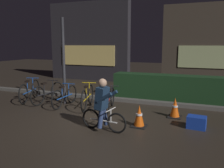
% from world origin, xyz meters
% --- Properties ---
extents(ground_plane, '(40.00, 40.00, 0.00)m').
position_xyz_m(ground_plane, '(0.00, 0.00, 0.00)').
color(ground_plane, '#2D261E').
extents(sidewalk_curb, '(12.00, 0.24, 0.12)m').
position_xyz_m(sidewalk_curb, '(0.00, 2.20, 0.06)').
color(sidewalk_curb, '#56544F').
rests_on(sidewalk_curb, ground).
extents(hedge_row, '(4.80, 0.70, 0.92)m').
position_xyz_m(hedge_row, '(1.80, 3.10, 0.46)').
color(hedge_row, '#19381C').
rests_on(hedge_row, ground).
extents(storefront_left, '(4.72, 0.54, 4.32)m').
position_xyz_m(storefront_left, '(-3.55, 6.50, 2.15)').
color(storefront_left, '#262328').
rests_on(storefront_left, ground).
extents(storefront_right, '(5.52, 0.54, 4.00)m').
position_xyz_m(storefront_right, '(3.25, 7.20, 1.99)').
color(storefront_right, '#42382D').
rests_on(storefront_right, ground).
extents(street_post, '(0.10, 0.10, 2.89)m').
position_xyz_m(street_post, '(-1.79, 1.20, 1.45)').
color(street_post, '#2D2D33').
rests_on(street_post, ground).
extents(parked_bike_leftmost, '(0.59, 1.68, 0.80)m').
position_xyz_m(parked_bike_leftmost, '(-3.17, 1.06, 0.36)').
color(parked_bike_leftmost, black).
rests_on(parked_bike_leftmost, ground).
extents(parked_bike_left_mid, '(0.46, 1.65, 0.76)m').
position_xyz_m(parked_bike_left_mid, '(-2.41, 1.08, 0.35)').
color(parked_bike_left_mid, black).
rests_on(parked_bike_left_mid, ground).
extents(parked_bike_center_left, '(0.46, 1.56, 0.72)m').
position_xyz_m(parked_bike_center_left, '(-1.60, 0.90, 0.33)').
color(parked_bike_center_left, black).
rests_on(parked_bike_center_left, ground).
extents(parked_bike_center_right, '(0.54, 1.66, 0.78)m').
position_xyz_m(parked_bike_center_right, '(-0.80, 0.98, 0.36)').
color(parked_bike_center_right, black).
rests_on(parked_bike_center_right, ground).
extents(parked_bike_right_mid, '(0.49, 1.53, 0.72)m').
position_xyz_m(parked_bike_right_mid, '(-0.04, 1.04, 0.33)').
color(parked_bike_right_mid, black).
rests_on(parked_bike_right_mid, ground).
extents(traffic_cone_near, '(0.36, 0.36, 0.55)m').
position_xyz_m(traffic_cone_near, '(1.20, -0.10, 0.26)').
color(traffic_cone_near, black).
rests_on(traffic_cone_near, ground).
extents(traffic_cone_far, '(0.36, 0.36, 0.56)m').
position_xyz_m(traffic_cone_far, '(1.93, 0.99, 0.27)').
color(traffic_cone_far, black).
rests_on(traffic_cone_far, ground).
extents(blue_crate, '(0.46, 0.35, 0.30)m').
position_xyz_m(blue_crate, '(2.53, 0.30, 0.15)').
color(blue_crate, '#193DB7').
rests_on(blue_crate, ground).
extents(cyclist, '(1.19, 0.56, 1.25)m').
position_xyz_m(cyclist, '(0.48, -0.65, 0.63)').
color(cyclist, black).
rests_on(cyclist, ground).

